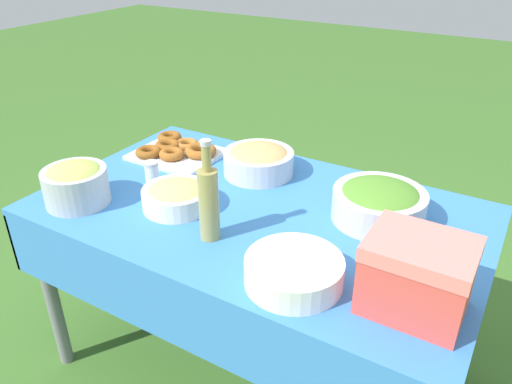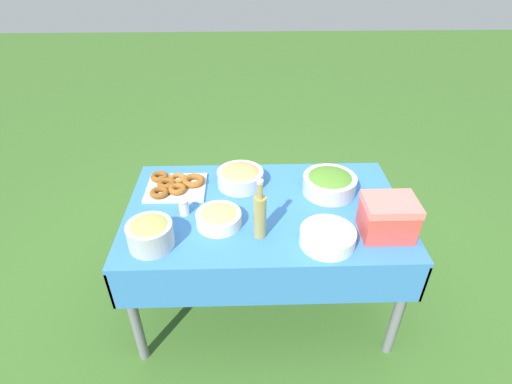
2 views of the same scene
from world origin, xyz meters
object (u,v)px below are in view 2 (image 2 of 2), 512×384
fruit_bowl (150,233)px  cooler_box (388,217)px  donut_platter (175,185)px  olive_oil_bottle (260,215)px  salad_bowl (329,183)px  pasta_bowl (219,217)px  bread_bowl (240,176)px  plate_stack (327,237)px

fruit_bowl → cooler_box: 1.09m
donut_platter → olive_oil_bottle: bearing=137.8°
salad_bowl → pasta_bowl: salad_bowl is taller
pasta_bowl → bread_bowl: size_ratio=0.86×
salad_bowl → bread_bowl: salad_bowl is taller
olive_oil_bottle → fruit_bowl: (0.50, 0.05, -0.05)m
salad_bowl → bread_bowl: bearing=-10.1°
pasta_bowl → donut_platter: 0.41m
pasta_bowl → donut_platter: bearing=-51.4°
plate_stack → fruit_bowl: bearing=-0.8°
donut_platter → bread_bowl: size_ratio=1.35×
pasta_bowl → fruit_bowl: bearing=25.4°
fruit_bowl → bread_bowl: bearing=-129.5°
donut_platter → cooler_box: (-1.05, 0.41, 0.07)m
pasta_bowl → cooler_box: size_ratio=0.92×
pasta_bowl → bread_bowl: bread_bowl is taller
olive_oil_bottle → fruit_bowl: bearing=6.1°
salad_bowl → bread_bowl: size_ratio=1.12×
bread_bowl → fruit_bowl: bearing=50.5°
pasta_bowl → olive_oil_bottle: 0.23m
donut_platter → olive_oil_bottle: 0.62m
bread_bowl → fruit_bowl: size_ratio=1.24×
pasta_bowl → fruit_bowl: 0.33m
pasta_bowl → donut_platter: size_ratio=0.63×
donut_platter → cooler_box: size_ratio=1.45×
plate_stack → cooler_box: (-0.29, -0.06, 0.06)m
olive_oil_bottle → cooler_box: size_ratio=1.28×
pasta_bowl → fruit_bowl: fruit_bowl is taller
salad_bowl → cooler_box: size_ratio=1.20×
olive_oil_bottle → donut_platter: bearing=-42.2°
salad_bowl → cooler_box: (-0.20, 0.35, 0.04)m
bread_bowl → cooler_box: bearing=147.4°
plate_stack → donut_platter: bearing=-32.0°
cooler_box → donut_platter: bearing=-21.5°
salad_bowl → plate_stack: bearing=78.8°
salad_bowl → plate_stack: salad_bowl is taller
cooler_box → fruit_bowl: bearing=2.7°
pasta_bowl → cooler_box: bearing=173.4°
olive_oil_bottle → cooler_box: (-0.60, 0.00, -0.03)m
salad_bowl → olive_oil_bottle: 0.53m
cooler_box → plate_stack: bearing=12.2°
pasta_bowl → plate_stack: 0.53m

